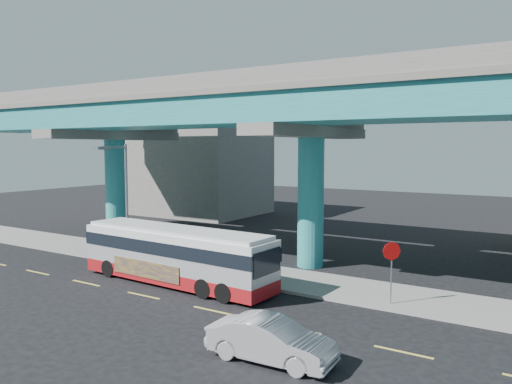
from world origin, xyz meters
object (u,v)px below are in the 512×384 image
Objects in this scene: street_lamp at (119,185)px; stop_sign at (392,259)px; sedan at (271,340)px; parked_car at (114,241)px; transit_bus at (176,253)px.

stop_sign is (15.72, 0.71, -2.57)m from street_lamp.
street_lamp is at bearing 61.55° from sedan.
stop_sign reaches higher than parked_car.
sedan is at bearing -111.46° from parked_car.
stop_sign reaches higher than transit_bus.
sedan is 0.62× the size of street_lamp.
street_lamp reaches higher than parked_car.
sedan is at bearing -120.69° from stop_sign.
transit_bus is at bearing -106.98° from parked_car.
sedan is at bearing -28.74° from transit_bus.
parked_car is at bearing 59.62° from sedan.
stop_sign is (1.59, 7.44, 1.41)m from sedan.
transit_bus is at bearing 173.21° from stop_sign.
transit_bus is 3.06× the size of parked_car.
transit_bus is 9.28m from parked_car.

